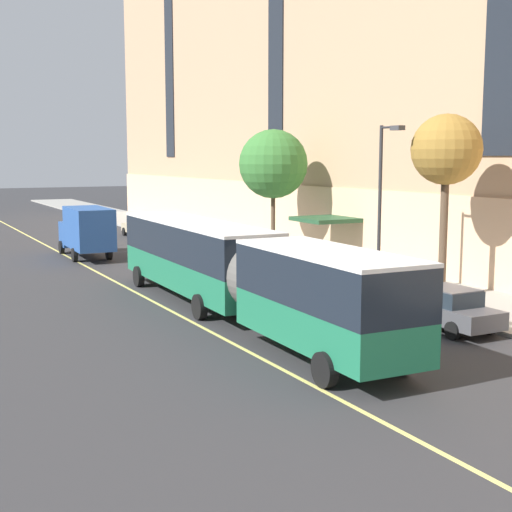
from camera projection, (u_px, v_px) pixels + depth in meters
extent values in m
plane|color=#303033|center=(247.00, 322.00, 27.24)|extent=(260.00, 260.00, 0.00)
cube|color=#9E9B93|center=(401.00, 286.00, 34.41)|extent=(5.81, 160.00, 0.15)
cube|color=#E5B68D|center=(493.00, 246.00, 32.79)|extent=(0.14, 110.00, 4.40)
cube|color=#234C2D|center=(326.00, 219.00, 42.25)|extent=(3.20, 3.40, 0.24)
cube|color=#1E232B|center=(168.00, 4.00, 66.49)|extent=(0.10, 2.00, 28.22)
cube|color=#1E704C|center=(195.00, 272.00, 31.29)|extent=(2.88, 12.32, 1.23)
cube|color=black|center=(195.00, 241.00, 31.10)|extent=(2.89, 12.32, 1.51)
cube|color=white|center=(195.00, 223.00, 30.99)|extent=(2.91, 12.32, 0.12)
cube|color=#19232D|center=(151.00, 232.00, 36.60)|extent=(2.37, 0.14, 1.13)
cube|color=orange|center=(151.00, 218.00, 36.51)|extent=(1.80, 0.11, 0.28)
cube|color=black|center=(152.00, 265.00, 36.85)|extent=(2.53, 0.18, 0.24)
cube|color=white|center=(135.00, 261.00, 36.42)|extent=(0.28, 0.07, 0.18)
cube|color=white|center=(168.00, 259.00, 37.21)|extent=(0.28, 0.07, 0.18)
cylinder|color=#595651|center=(264.00, 278.00, 25.30)|extent=(2.47, 1.06, 2.45)
cube|color=#1E704C|center=(326.00, 323.00, 21.67)|extent=(2.76, 7.47, 1.23)
cube|color=black|center=(326.00, 279.00, 21.48)|extent=(2.77, 7.47, 1.51)
cube|color=white|center=(327.00, 252.00, 21.37)|extent=(2.79, 7.47, 0.12)
cylinder|color=black|center=(139.00, 276.00, 34.64)|extent=(0.32, 1.01, 1.00)
cylinder|color=black|center=(188.00, 273.00, 35.77)|extent=(0.32, 1.01, 1.00)
cylinder|color=black|center=(199.00, 307.00, 27.56)|extent=(0.32, 1.01, 1.00)
cylinder|color=black|center=(259.00, 301.00, 28.69)|extent=(0.32, 1.01, 1.00)
cylinder|color=black|center=(325.00, 370.00, 19.40)|extent=(0.32, 1.01, 1.00)
cylinder|color=black|center=(401.00, 358.00, 20.53)|extent=(0.32, 1.01, 1.00)
cube|color=#BCAD89|center=(139.00, 229.00, 56.56)|extent=(1.77, 4.29, 0.64)
cube|color=#232D38|center=(140.00, 221.00, 56.29)|extent=(1.54, 1.94, 0.56)
cube|color=#BCAD89|center=(140.00, 218.00, 56.25)|extent=(1.50, 1.85, 0.04)
cylinder|color=black|center=(124.00, 232.00, 57.39)|extent=(0.23, 0.64, 0.64)
cylinder|color=black|center=(144.00, 231.00, 58.15)|extent=(0.23, 0.64, 0.64)
cylinder|color=black|center=(134.00, 235.00, 55.06)|extent=(0.23, 0.64, 0.64)
cylinder|color=black|center=(155.00, 234.00, 55.82)|extent=(0.23, 0.64, 0.64)
cube|color=#4C4C51|center=(443.00, 311.00, 26.12)|extent=(1.77, 4.62, 0.64)
cube|color=#232D38|center=(448.00, 296.00, 25.83)|extent=(1.55, 2.08, 0.56)
cube|color=#4C4C51|center=(449.00, 288.00, 25.79)|extent=(1.51, 1.99, 0.04)
cylinder|color=black|center=(400.00, 315.00, 27.03)|extent=(0.22, 0.64, 0.64)
cylinder|color=black|center=(435.00, 310.00, 27.80)|extent=(0.22, 0.64, 0.64)
cylinder|color=black|center=(453.00, 331.00, 24.52)|extent=(0.22, 0.64, 0.64)
cylinder|color=black|center=(489.00, 325.00, 25.29)|extent=(0.22, 0.64, 0.64)
cube|color=silver|center=(225.00, 252.00, 42.65)|extent=(1.77, 4.23, 0.64)
cube|color=#232D38|center=(227.00, 242.00, 42.38)|extent=(1.56, 1.90, 0.56)
cube|color=silver|center=(227.00, 237.00, 42.34)|extent=(1.52, 1.82, 0.04)
cylinder|color=black|center=(203.00, 255.00, 43.44)|extent=(0.22, 0.64, 0.64)
cylinder|color=black|center=(229.00, 254.00, 44.24)|extent=(0.22, 0.64, 0.64)
cylinder|color=black|center=(221.00, 261.00, 41.14)|extent=(0.22, 0.64, 0.64)
cylinder|color=black|center=(248.00, 259.00, 41.94)|extent=(0.22, 0.64, 0.64)
cube|color=#285199|center=(89.00, 228.00, 43.69)|extent=(2.36, 4.99, 2.49)
cube|color=#285199|center=(77.00, 234.00, 46.91)|extent=(2.15, 1.77, 1.60)
cube|color=#1E2833|center=(74.00, 229.00, 47.67)|extent=(1.87, 0.14, 0.80)
cylinder|color=black|center=(62.00, 247.00, 46.58)|extent=(0.29, 0.85, 0.84)
cylinder|color=black|center=(93.00, 245.00, 47.48)|extent=(0.29, 0.85, 0.84)
cylinder|color=black|center=(75.00, 255.00, 42.89)|extent=(0.29, 0.85, 0.84)
cylinder|color=black|center=(109.00, 253.00, 43.79)|extent=(0.29, 0.85, 0.84)
cylinder|color=brown|center=(443.00, 233.00, 31.16)|extent=(0.35, 0.35, 5.59)
sphere|color=olive|center=(446.00, 149.00, 30.67)|extent=(3.06, 3.06, 3.06)
cylinder|color=brown|center=(273.00, 219.00, 44.71)|extent=(0.27, 0.27, 4.51)
sphere|color=#387533|center=(273.00, 164.00, 44.24)|extent=(4.29, 4.29, 4.29)
cylinder|color=#2D2D30|center=(380.00, 210.00, 31.82)|extent=(0.16, 0.16, 7.49)
cylinder|color=#2D2D30|center=(389.00, 127.00, 30.83)|extent=(0.10, 1.10, 0.10)
cube|color=#3D3D3F|center=(397.00, 128.00, 30.36)|extent=(0.36, 0.60, 0.20)
cylinder|color=red|center=(215.00, 245.00, 47.76)|extent=(0.24, 0.24, 0.55)
sphere|color=silver|center=(215.00, 240.00, 47.71)|extent=(0.20, 0.20, 0.20)
cylinder|color=silver|center=(212.00, 244.00, 47.68)|extent=(0.10, 0.09, 0.09)
cylinder|color=silver|center=(217.00, 244.00, 47.83)|extent=(0.10, 0.09, 0.09)
cube|color=#E0D66B|center=(173.00, 312.00, 29.00)|extent=(0.16, 140.00, 0.01)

